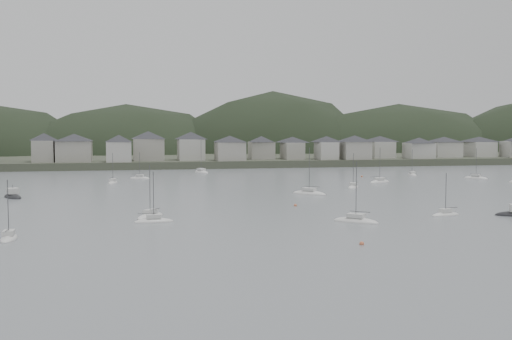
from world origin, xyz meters
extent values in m
plane|color=slate|center=(0.00, 0.00, 0.00)|extent=(900.00, 900.00, 0.00)
cube|color=#383D2D|center=(0.00, 295.00, 1.50)|extent=(900.00, 250.00, 3.00)
ellipsoid|color=black|center=(-32.30, 272.87, -9.97)|extent=(132.08, 90.41, 79.74)
ellipsoid|color=black|center=(50.65, 272.93, -12.68)|extent=(133.88, 88.37, 101.41)
ellipsoid|color=black|center=(125.95, 267.91, -10.32)|extent=(165.81, 81.78, 82.55)
cube|color=#9E9B91|center=(-65.00, 181.96, 7.29)|extent=(8.34, 12.91, 8.59)
pyramid|color=#2A2B2F|center=(-65.00, 181.96, 13.09)|extent=(15.78, 15.78, 3.01)
cube|color=#9E9B91|center=(-53.32, 181.32, 7.18)|extent=(13.68, 13.35, 8.36)
pyramid|color=#2A2B2F|center=(-53.32, 181.32, 12.82)|extent=(20.07, 20.07, 2.93)
cube|color=#B9B8AE|center=(-35.57, 176.02, 7.04)|extent=(9.78, 10.20, 8.08)
pyramid|color=#2A2B2F|center=(-35.57, 176.02, 12.49)|extent=(14.83, 14.83, 2.83)
cube|color=#9E9B91|center=(-23.51, 185.65, 7.55)|extent=(12.59, 13.33, 9.09)
pyramid|color=#2A2B2F|center=(-23.51, 185.65, 13.68)|extent=(19.24, 19.24, 3.18)
cube|color=#B9B8AE|center=(-5.75, 184.10, 7.43)|extent=(10.74, 12.17, 8.87)
pyramid|color=#2A2B2F|center=(-5.75, 184.10, 13.42)|extent=(17.01, 17.01, 3.10)
cube|color=#9E9B91|center=(9.92, 177.53, 6.85)|extent=(11.63, 12.09, 7.69)
pyramid|color=#2A2B2F|center=(9.92, 177.53, 12.04)|extent=(17.61, 17.61, 2.69)
cube|color=#9E9B91|center=(25.25, 186.19, 6.72)|extent=(10.37, 9.35, 7.44)
pyramid|color=#2A2B2F|center=(25.25, 186.19, 11.74)|extent=(14.65, 14.65, 2.60)
cube|color=#9E9B91|center=(38.63, 183.79, 6.61)|extent=(8.24, 12.20, 7.22)
pyramid|color=#2A2B2F|center=(38.63, 183.79, 11.48)|extent=(15.17, 15.17, 2.53)
cube|color=#B9B8AE|center=(52.50, 178.55, 6.73)|extent=(8.06, 10.91, 7.46)
pyramid|color=#2A2B2F|center=(52.50, 178.55, 11.77)|extent=(14.08, 14.08, 2.61)
cube|color=#9E9B91|center=(64.81, 177.06, 6.83)|extent=(11.73, 11.78, 7.66)
pyramid|color=#2A2B2F|center=(64.81, 177.06, 12.00)|extent=(17.46, 17.46, 2.68)
cube|color=#B9B8AE|center=(80.64, 186.91, 6.67)|extent=(10.19, 13.02, 7.33)
pyramid|color=#2A2B2F|center=(80.64, 186.91, 11.62)|extent=(17.23, 17.23, 2.57)
cube|color=#B9B8AE|center=(95.55, 178.06, 6.44)|extent=(11.70, 9.81, 6.88)
pyramid|color=#2A2B2F|center=(95.55, 178.06, 11.08)|extent=(15.97, 15.97, 2.41)
cube|color=#B9B8AE|center=(112.40, 186.91, 6.50)|extent=(12.83, 12.48, 7.00)
pyramid|color=#2A2B2F|center=(112.40, 186.91, 11.22)|extent=(18.79, 18.79, 2.45)
cube|color=#B9B8AE|center=(130.73, 187.42, 6.48)|extent=(11.07, 13.50, 6.97)
pyramid|color=#2A2B2F|center=(130.73, 187.42, 11.19)|extent=(18.25, 18.25, 2.44)
ellipsoid|color=silver|center=(-50.74, 16.21, 0.05)|extent=(2.33, 7.20, 1.44)
cube|color=silver|center=(-50.74, 16.21, 1.07)|extent=(1.59, 2.52, 0.70)
cylinder|color=#3F3F42|center=(-50.74, 16.21, 4.69)|extent=(0.12, 0.12, 8.98)
cylinder|color=#3F3F42|center=(-50.73, 14.92, 1.62)|extent=(0.11, 3.23, 0.10)
ellipsoid|color=silver|center=(66.25, 123.01, 0.05)|extent=(3.27, 7.39, 1.43)
cube|color=silver|center=(66.25, 123.01, 1.06)|extent=(1.91, 2.69, 0.70)
cylinder|color=#3F3F42|center=(66.25, 123.01, 4.66)|extent=(0.12, 0.12, 8.92)
cylinder|color=#3F3F42|center=(66.07, 124.28, 1.61)|extent=(0.55, 3.19, 0.10)
ellipsoid|color=silver|center=(29.67, 83.36, 0.05)|extent=(6.16, 7.77, 1.53)
cube|color=silver|center=(29.67, 83.36, 1.11)|extent=(2.85, 3.16, 0.70)
cylinder|color=#3F3F42|center=(29.67, 83.36, 4.98)|extent=(0.12, 0.12, 9.56)
cylinder|color=#3F3F42|center=(30.40, 82.19, 1.66)|extent=(1.93, 2.96, 0.10)
ellipsoid|color=silver|center=(12.70, 69.44, 0.05)|extent=(8.81, 8.74, 1.88)
cube|color=silver|center=(12.70, 69.44, 1.29)|extent=(3.80, 3.78, 0.70)
cylinder|color=#3F3F42|center=(12.70, 69.44, 6.08)|extent=(0.12, 0.12, 11.75)
cylinder|color=#3F3F42|center=(13.91, 70.63, 1.84)|extent=(3.09, 3.04, 0.10)
ellipsoid|color=silver|center=(-28.48, 127.48, 0.05)|extent=(7.15, 4.24, 1.36)
cube|color=silver|center=(-28.48, 127.48, 1.03)|extent=(2.74, 2.18, 0.70)
cylinder|color=#3F3F42|center=(-28.48, 127.48, 4.46)|extent=(0.12, 0.12, 8.51)
cylinder|color=#3F3F42|center=(-29.64, 127.09, 1.58)|extent=(2.94, 1.07, 0.10)
ellipsoid|color=silver|center=(-5.43, 150.00, 0.05)|extent=(6.13, 10.12, 1.93)
cube|color=silver|center=(-5.43, 150.00, 1.31)|extent=(3.13, 3.89, 0.70)
cylinder|color=#3F3F42|center=(-5.43, 150.00, 6.23)|extent=(0.12, 0.12, 12.06)
cylinder|color=#3F3F42|center=(-4.85, 151.64, 1.86)|extent=(1.54, 4.12, 0.10)
ellipsoid|color=silver|center=(43.60, 97.78, 0.05)|extent=(8.81, 6.31, 1.70)
cube|color=silver|center=(43.60, 97.78, 1.20)|extent=(3.50, 3.02, 0.70)
cylinder|color=#3F3F42|center=(43.60, 97.78, 5.51)|extent=(0.12, 0.12, 10.63)
cylinder|color=#3F3F42|center=(42.24, 98.48, 1.75)|extent=(3.45, 1.84, 0.10)
ellipsoid|color=silver|center=(-36.87, 111.98, 0.05)|extent=(3.89, 7.53, 1.44)
cube|color=silver|center=(-36.87, 111.98, 1.07)|extent=(2.12, 2.81, 0.70)
cylinder|color=#3F3F42|center=(-36.87, 111.98, 4.70)|extent=(0.12, 0.12, 8.99)
cylinder|color=#3F3F42|center=(-37.17, 113.24, 1.62)|extent=(0.84, 3.17, 0.10)
ellipsoid|color=silver|center=(27.64, 26.78, 0.05)|extent=(6.76, 3.58, 1.29)
cube|color=silver|center=(27.64, 26.78, 1.00)|extent=(2.54, 1.93, 0.70)
cylinder|color=#3F3F42|center=(27.64, 26.78, 4.23)|extent=(0.12, 0.12, 8.07)
cylinder|color=#3F3F42|center=(28.76, 26.49, 1.55)|extent=(2.84, 0.81, 0.10)
ellipsoid|color=silver|center=(80.61, 105.21, 0.05)|extent=(6.93, 7.67, 1.57)
cube|color=silver|center=(80.61, 105.21, 1.14)|extent=(3.08, 3.22, 0.70)
cylinder|color=#3F3F42|center=(80.61, 105.21, 5.11)|extent=(0.12, 0.12, 9.82)
cylinder|color=#3F3F42|center=(79.71, 104.11, 1.69)|extent=(2.32, 2.80, 0.10)
ellipsoid|color=silver|center=(-28.22, 29.42, 0.05)|extent=(7.27, 2.78, 1.43)
cube|color=silver|center=(-28.22, 29.42, 1.06)|extent=(2.60, 1.74, 0.70)
cylinder|color=#3F3F42|center=(-28.22, 29.42, 4.65)|extent=(0.12, 0.12, 8.91)
cylinder|color=#3F3F42|center=(-29.50, 29.51, 1.61)|extent=(3.21, 0.33, 0.10)
ellipsoid|color=silver|center=(-28.60, 35.93, 0.05)|extent=(6.64, 7.80, 1.57)
cube|color=silver|center=(-28.60, 35.93, 1.13)|extent=(3.01, 3.23, 0.70)
cylinder|color=#3F3F42|center=(-28.60, 35.93, 5.09)|extent=(0.12, 0.12, 9.79)
cylinder|color=#3F3F42|center=(-27.77, 34.79, 1.68)|extent=(2.16, 2.91, 0.10)
ellipsoid|color=silver|center=(7.51, 22.03, 0.05)|extent=(8.29, 7.87, 1.73)
cube|color=silver|center=(7.51, 22.03, 1.22)|extent=(3.53, 3.45, 0.70)
cylinder|color=#3F3F42|center=(7.51, 22.03, 5.62)|extent=(0.12, 0.12, 10.84)
cylinder|color=#3F3F42|center=(8.67, 23.07, 1.77)|extent=(2.96, 2.69, 0.10)
ellipsoid|color=black|center=(-59.97, 76.33, 0.05)|extent=(6.64, 9.19, 1.91)
cube|color=silver|center=(-59.97, 76.33, 1.66)|extent=(3.34, 3.42, 1.40)
cylinder|color=#3F3F42|center=(-59.97, 76.33, 2.56)|extent=(0.10, 0.10, 1.20)
sphere|color=#CE6B44|center=(46.06, 119.32, 0.15)|extent=(0.70, 0.70, 0.70)
sphere|color=#CE6B44|center=(2.94, 46.81, 0.15)|extent=(0.70, 0.70, 0.70)
sphere|color=#CE6B44|center=(0.60, 1.15, 0.15)|extent=(0.70, 0.70, 0.70)
camera|label=1|loc=(-33.09, -85.99, 17.27)|focal=44.75mm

